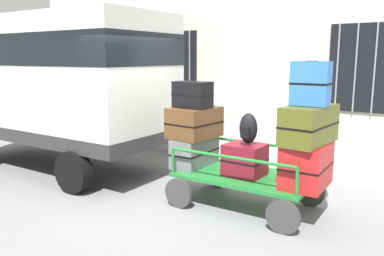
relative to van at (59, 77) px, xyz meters
The scene contains 13 objects.
ground_plane 3.55m from the van, 10.20° to the right, with size 40.00×40.00×0.00m, color gray.
building_wall 3.88m from the van, 37.80° to the left, with size 12.00×0.38×5.00m.
van is the anchor object (origin of this frame).
luggage_cart 4.29m from the van, ahead, with size 2.04×1.19×0.49m.
cart_railing 4.17m from the van, ahead, with size 1.91×1.05×0.39m.
suitcase_left_bottom 3.34m from the van, ahead, with size 0.42×0.85×0.46m.
suitcase_left_middle 3.22m from the van, ahead, with size 0.66×0.83×0.48m.
suitcase_left_top 3.17m from the van, ahead, with size 0.59×0.38×0.40m.
suitcase_midleft_bottom 4.20m from the van, ahead, with size 0.57×0.50×0.46m.
suitcase_center_bottom 5.05m from the van, ahead, with size 0.55×0.80×0.58m.
suitcase_center_middle 4.97m from the van, ahead, with size 0.55×1.00×0.50m.
suitcase_center_top 4.95m from the van, ahead, with size 0.48×0.30×0.57m.
backpack 4.12m from the van, ahead, with size 0.27×0.22×0.44m.
Camera 1 is at (3.42, -4.50, 2.18)m, focal length 36.69 mm.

